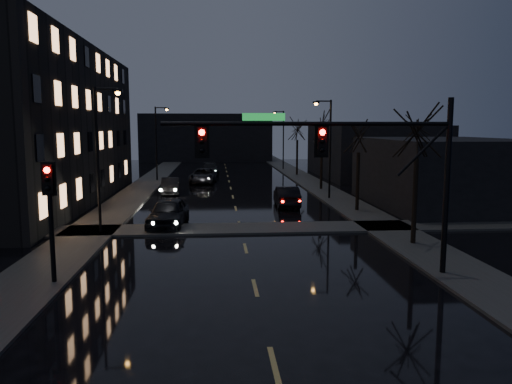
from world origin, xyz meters
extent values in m
cube|color=#2D2D2B|center=(-8.50, 35.00, 0.06)|extent=(3.00, 140.00, 0.12)
cube|color=#2D2D2B|center=(8.50, 35.00, 0.06)|extent=(3.00, 140.00, 0.12)
cube|color=#2D2D2B|center=(0.00, 18.50, 0.06)|extent=(40.00, 3.00, 0.12)
cube|color=black|center=(-16.50, 30.00, 6.00)|extent=(12.00, 30.00, 12.00)
cube|color=black|center=(15.50, 26.00, 2.50)|extent=(10.00, 14.00, 5.00)
cube|color=black|center=(17.00, 48.00, 3.00)|extent=(12.00, 18.00, 6.00)
cube|color=black|center=(-3.00, 78.00, 4.00)|extent=(22.00, 10.00, 8.00)
cylinder|color=black|center=(7.60, 9.00, 3.50)|extent=(0.22, 0.22, 7.00)
cylinder|color=black|center=(2.10, 9.00, 6.00)|extent=(11.00, 0.16, 0.16)
cylinder|color=black|center=(6.60, 9.00, 5.00)|extent=(2.05, 0.10, 2.05)
cube|color=#0C591E|center=(0.40, 9.00, 6.25)|extent=(1.60, 0.04, 0.28)
cube|color=black|center=(-1.90, 9.00, 5.35)|extent=(0.35, 0.28, 1.05)
sphere|color=#FF0705|center=(-1.90, 8.84, 5.68)|extent=(0.22, 0.22, 0.22)
cube|color=black|center=(2.60, 9.00, 5.35)|extent=(0.35, 0.28, 1.05)
sphere|color=#FF0705|center=(2.60, 8.84, 5.68)|extent=(0.22, 0.22, 0.22)
cylinder|color=black|center=(-7.50, 9.00, 2.20)|extent=(0.18, 0.18, 4.40)
cube|color=black|center=(-7.50, 9.00, 4.00)|extent=(0.35, 0.28, 1.05)
sphere|color=#FF0705|center=(-7.50, 8.84, 4.33)|extent=(0.22, 0.22, 0.22)
cylinder|color=black|center=(8.40, 14.00, 2.20)|extent=(0.24, 0.24, 4.40)
cylinder|color=black|center=(8.40, 24.00, 2.06)|extent=(0.24, 0.24, 4.12)
cylinder|color=black|center=(8.40, 36.00, 2.34)|extent=(0.24, 0.24, 4.68)
cylinder|color=black|center=(8.40, 50.00, 2.15)|extent=(0.24, 0.24, 4.29)
cylinder|color=black|center=(-7.80, 18.00, 4.00)|extent=(0.16, 0.16, 8.00)
cylinder|color=black|center=(-7.20, 18.00, 7.90)|extent=(1.20, 0.10, 0.10)
cube|color=black|center=(-6.60, 18.00, 7.80)|extent=(0.50, 0.25, 0.15)
sphere|color=orange|center=(-6.60, 18.00, 7.70)|extent=(0.28, 0.28, 0.28)
cylinder|color=black|center=(-7.80, 45.00, 4.00)|extent=(0.16, 0.16, 8.00)
cylinder|color=black|center=(-7.20, 45.00, 7.90)|extent=(1.20, 0.10, 0.10)
cube|color=black|center=(-6.60, 45.00, 7.80)|extent=(0.50, 0.25, 0.15)
sphere|color=orange|center=(-6.60, 45.00, 7.70)|extent=(0.28, 0.28, 0.28)
cylinder|color=black|center=(7.80, 30.00, 4.00)|extent=(0.16, 0.16, 8.00)
cylinder|color=black|center=(7.20, 30.00, 7.90)|extent=(1.20, 0.10, 0.10)
cube|color=black|center=(6.60, 30.00, 7.80)|extent=(0.50, 0.25, 0.15)
sphere|color=orange|center=(6.60, 30.00, 7.70)|extent=(0.28, 0.28, 0.28)
cylinder|color=black|center=(7.80, 58.00, 4.00)|extent=(0.16, 0.16, 8.00)
cylinder|color=black|center=(7.20, 58.00, 7.90)|extent=(1.20, 0.10, 0.10)
cube|color=black|center=(6.60, 58.00, 7.80)|extent=(0.50, 0.25, 0.15)
sphere|color=orange|center=(6.60, 58.00, 7.70)|extent=(0.28, 0.28, 0.28)
imported|color=black|center=(-4.24, 19.68, 0.84)|extent=(2.48, 5.13, 1.69)
imported|color=black|center=(-5.41, 34.20, 0.71)|extent=(1.78, 4.41, 1.43)
imported|color=black|center=(-2.74, 42.66, 0.77)|extent=(2.99, 5.71, 1.53)
imported|color=black|center=(-2.10, 51.61, 0.74)|extent=(2.25, 5.14, 1.47)
imported|color=black|center=(3.80, 26.54, 0.76)|extent=(1.74, 4.65, 1.52)
camera|label=1|loc=(-1.39, -9.68, 5.90)|focal=35.00mm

